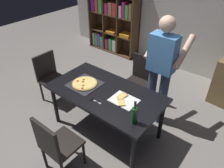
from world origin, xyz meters
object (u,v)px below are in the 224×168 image
(chair_far_side, at_px, (140,78))
(chair_near_camera, at_px, (56,144))
(kitchen_scissors, at_px, (93,100))
(pepperoni_pizza_on_tray, at_px, (85,84))
(bookshelf, at_px, (113,14))
(wine_bottle, at_px, (134,115))
(chair_left_end, at_px, (50,75))
(person_serving_pizza, at_px, (161,67))
(dining_table, at_px, (106,96))

(chair_far_side, bearing_deg, chair_near_camera, -90.00)
(chair_near_camera, xyz_separation_m, chair_far_side, (0.00, 1.87, 0.00))
(kitchen_scissors, bearing_deg, chair_far_side, 90.01)
(chair_far_side, distance_m, pepperoni_pizza_on_tray, 1.08)
(bookshelf, xyz_separation_m, wine_bottle, (2.39, -2.64, -0.12))
(chair_left_end, height_order, bookshelf, bookshelf)
(person_serving_pizza, relative_size, pepperoni_pizza_on_tray, 4.04)
(chair_far_side, xyz_separation_m, kitchen_scissors, (0.00, -1.19, 0.24))
(pepperoni_pizza_on_tray, bearing_deg, wine_bottle, -11.28)
(person_serving_pizza, distance_m, pepperoni_pizza_on_tray, 1.15)
(chair_near_camera, bearing_deg, kitchen_scissors, 89.99)
(chair_far_side, distance_m, bookshelf, 2.30)
(bookshelf, bearing_deg, person_serving_pizza, -37.06)
(chair_near_camera, bearing_deg, pepperoni_pizza_on_tray, 112.00)
(wine_bottle, bearing_deg, dining_table, 158.42)
(pepperoni_pizza_on_tray, relative_size, kitchen_scissors, 2.25)
(wine_bottle, bearing_deg, chair_far_side, 118.81)
(chair_far_side, relative_size, bookshelf, 0.46)
(kitchen_scissors, bearing_deg, dining_table, 90.03)
(chair_near_camera, relative_size, kitchen_scissors, 4.68)
(dining_table, xyz_separation_m, chair_far_side, (0.00, 0.93, -0.16))
(dining_table, height_order, chair_near_camera, chair_near_camera)
(pepperoni_pizza_on_tray, xyz_separation_m, kitchen_scissors, (0.35, -0.19, -0.01))
(wine_bottle, xyz_separation_m, kitchen_scissors, (-0.66, 0.01, -0.11))
(kitchen_scissors, bearing_deg, wine_bottle, -0.74)
(bookshelf, xyz_separation_m, pepperoni_pizza_on_tray, (1.38, -2.43, -0.23))
(bookshelf, relative_size, person_serving_pizza, 1.11)
(chair_near_camera, height_order, wine_bottle, wine_bottle)
(chair_far_side, xyz_separation_m, person_serving_pizza, (0.47, -0.22, 0.49))
(kitchen_scissors, bearing_deg, chair_near_camera, -90.01)
(chair_left_end, bearing_deg, kitchen_scissors, -10.85)
(chair_near_camera, bearing_deg, bookshelf, 117.60)
(pepperoni_pizza_on_tray, distance_m, wine_bottle, 1.04)
(dining_table, bearing_deg, person_serving_pizza, 56.69)
(dining_table, bearing_deg, chair_near_camera, -90.00)
(person_serving_pizza, relative_size, kitchen_scissors, 9.09)
(chair_far_side, relative_size, wine_bottle, 2.85)
(person_serving_pizza, height_order, kitchen_scissors, person_serving_pizza)
(person_serving_pizza, bearing_deg, kitchen_scissors, -115.92)
(bookshelf, height_order, person_serving_pizza, bookshelf)
(chair_far_side, xyz_separation_m, pepperoni_pizza_on_tray, (-0.35, -0.99, 0.25))
(dining_table, relative_size, chair_near_camera, 1.84)
(bookshelf, xyz_separation_m, person_serving_pizza, (2.20, -1.66, 0.01))
(dining_table, xyz_separation_m, kitchen_scissors, (0.00, -0.25, 0.08))
(chair_near_camera, bearing_deg, chair_left_end, 144.53)
(bookshelf, bearing_deg, chair_far_side, -39.79)
(wine_bottle, relative_size, kitchen_scissors, 1.64)
(chair_near_camera, xyz_separation_m, person_serving_pizza, (0.47, 1.65, 0.49))
(person_serving_pizza, bearing_deg, wine_bottle, -79.10)
(chair_left_end, relative_size, bookshelf, 0.46)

